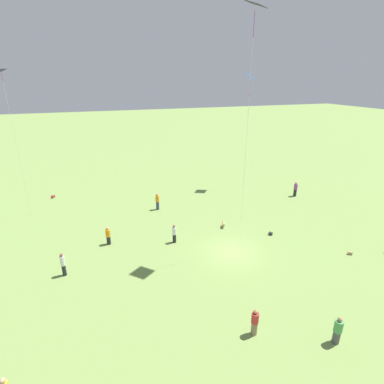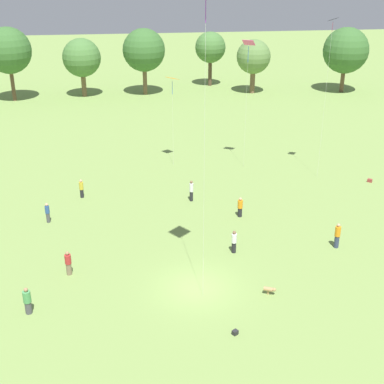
% 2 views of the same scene
% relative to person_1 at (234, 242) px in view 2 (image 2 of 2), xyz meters
% --- Properties ---
extents(ground_plane, '(240.00, 240.00, 0.00)m').
position_rel_person_1_xyz_m(ground_plane, '(-3.17, -3.99, -0.84)').
color(ground_plane, '#7A994C').
extents(tree_1, '(6.36, 6.36, 10.21)m').
position_rel_person_1_xyz_m(tree_1, '(-22.48, 46.10, 6.16)').
color(tree_1, brown).
rests_on(tree_1, ground_plane).
extents(tree_2, '(5.48, 5.48, 8.35)m').
position_rel_person_1_xyz_m(tree_2, '(-12.69, 47.39, 4.73)').
color(tree_2, brown).
rests_on(tree_2, ground_plane).
extents(tree_3, '(6.15, 6.15, 9.56)m').
position_rel_person_1_xyz_m(tree_3, '(-3.74, 47.42, 5.61)').
color(tree_3, brown).
rests_on(tree_3, ground_plane).
extents(tree_4, '(4.74, 4.74, 8.33)m').
position_rel_person_1_xyz_m(tree_4, '(6.76, 51.99, 5.07)').
color(tree_4, brown).
rests_on(tree_4, ground_plane).
extents(tree_5, '(5.00, 5.00, 7.89)m').
position_rel_person_1_xyz_m(tree_5, '(12.28, 46.26, 4.49)').
color(tree_5, brown).
rests_on(tree_5, ground_plane).
extents(tree_6, '(6.69, 6.69, 9.53)m').
position_rel_person_1_xyz_m(tree_6, '(25.90, 45.08, 5.32)').
color(tree_6, brown).
rests_on(tree_6, ground_plane).
extents(person_1, '(0.51, 0.51, 1.68)m').
position_rel_person_1_xyz_m(person_1, '(0.00, 0.00, 0.00)').
color(person_1, '#232328').
rests_on(person_1, ground_plane).
extents(person_2, '(0.54, 0.54, 1.69)m').
position_rel_person_1_xyz_m(person_2, '(-11.18, -1.36, -0.01)').
color(person_2, '#847056').
rests_on(person_2, ground_plane).
extents(person_3, '(0.44, 0.44, 1.63)m').
position_rel_person_1_xyz_m(person_3, '(-13.36, 6.41, -0.02)').
color(person_3, '#4C4C51').
rests_on(person_3, ground_plane).
extents(person_4, '(0.43, 0.43, 1.65)m').
position_rel_person_1_xyz_m(person_4, '(-11.03, 10.81, -0.02)').
color(person_4, '#232328').
rests_on(person_4, ground_plane).
extents(person_6, '(0.55, 0.55, 1.64)m').
position_rel_person_1_xyz_m(person_6, '(1.61, 5.46, -0.03)').
color(person_6, '#232328').
rests_on(person_6, ground_plane).
extents(person_7, '(0.47, 0.47, 1.84)m').
position_rel_person_1_xyz_m(person_7, '(-1.83, 8.90, 0.09)').
color(person_7, '#232328').
rests_on(person_7, ground_plane).
extents(person_8, '(0.56, 0.56, 1.89)m').
position_rel_person_1_xyz_m(person_8, '(7.36, -0.26, 0.10)').
color(person_8, '#333D5B').
rests_on(person_8, ground_plane).
extents(person_9, '(0.55, 0.55, 1.72)m').
position_rel_person_1_xyz_m(person_9, '(-13.18, -5.26, -0.00)').
color(person_9, '#4C4C51').
rests_on(person_9, ground_plane).
extents(kite_5, '(1.33, 1.27, 12.17)m').
position_rel_person_1_xyz_m(kite_5, '(4.30, 16.19, 10.62)').
color(kite_5, '#E54C99').
rests_on(kite_5, ground_plane).
extents(kite_6, '(1.30, 1.30, 8.73)m').
position_rel_person_1_xyz_m(kite_6, '(-2.49, 17.58, 7.47)').
color(kite_6, orange).
rests_on(kite_6, ground_plane).
extents(kite_8, '(1.03, 1.04, 14.29)m').
position_rel_person_1_xyz_m(kite_8, '(10.58, 12.69, 12.42)').
color(kite_8, black).
rests_on(kite_8, ground_plane).
extents(dog_0, '(0.74, 0.51, 0.52)m').
position_rel_person_1_xyz_m(dog_0, '(1.15, -5.27, -0.49)').
color(dog_0, tan).
rests_on(dog_0, ground_plane).
extents(picnic_bag_0, '(0.49, 0.47, 0.29)m').
position_rel_person_1_xyz_m(picnic_bag_0, '(14.91, 10.83, -0.70)').
color(picnic_bag_0, '#933833').
rests_on(picnic_bag_0, ground_plane).
extents(picnic_bag_1, '(0.39, 0.38, 0.26)m').
position_rel_person_1_xyz_m(picnic_bag_1, '(-1.70, -8.70, -0.71)').
color(picnic_bag_1, '#262628').
rests_on(picnic_bag_1, ground_plane).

